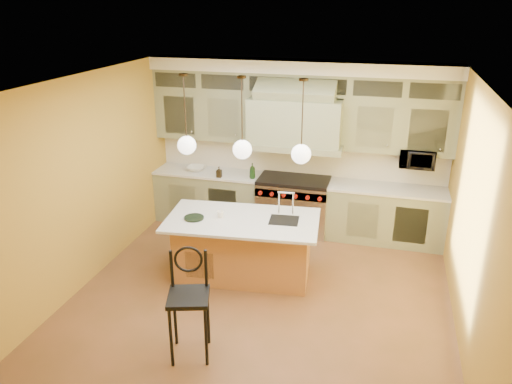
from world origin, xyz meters
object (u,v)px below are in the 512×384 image
(microwave, at_px, (417,158))
(kitchen_island, at_px, (244,246))
(range, at_px, (293,204))
(counter_stool, at_px, (189,297))

(microwave, bearing_deg, kitchen_island, -142.46)
(kitchen_island, distance_m, microwave, 3.11)
(range, height_order, microwave, microwave)
(counter_stool, distance_m, microwave, 4.42)
(counter_stool, height_order, microwave, microwave)
(kitchen_island, bearing_deg, range, 71.09)
(range, xyz_separation_m, microwave, (1.95, 0.11, 0.96))
(range, distance_m, microwave, 2.18)
(range, xyz_separation_m, counter_stool, (-0.48, -3.51, 0.25))
(kitchen_island, xyz_separation_m, counter_stool, (-0.09, -1.82, 0.26))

